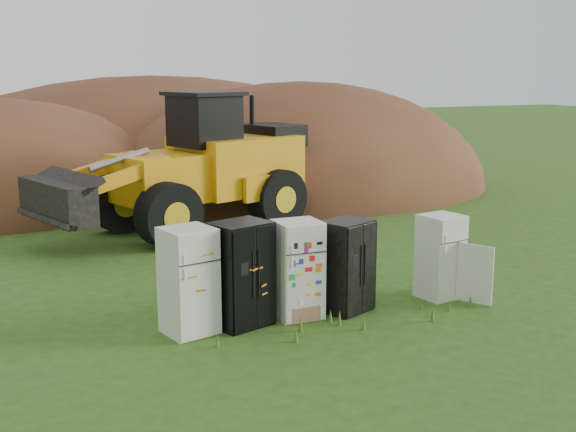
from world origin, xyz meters
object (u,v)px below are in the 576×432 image
at_px(fridge_sticker, 298,269).
at_px(fridge_leftmost, 189,281).
at_px(fridge_black_side, 241,274).
at_px(fridge_open_door, 440,256).
at_px(fridge_dark_mid, 346,266).
at_px(wheel_loader, 176,164).

bearing_deg(fridge_sticker, fridge_leftmost, -179.04).
xyz_separation_m(fridge_leftmost, fridge_black_side, (0.93, 0.02, 0.01)).
bearing_deg(fridge_open_door, fridge_dark_mid, 168.70).
distance_m(fridge_leftmost, fridge_open_door, 5.00).
bearing_deg(fridge_open_door, fridge_leftmost, 168.66).
distance_m(fridge_leftmost, fridge_black_side, 0.93).
bearing_deg(fridge_black_side, fridge_leftmost, 162.34).
relative_size(fridge_black_side, fridge_open_door, 1.12).
height_order(fridge_leftmost, fridge_dark_mid, fridge_leftmost).
bearing_deg(wheel_loader, fridge_sticker, -107.04).
bearing_deg(fridge_black_side, wheel_loader, 65.23).
bearing_deg(fridge_sticker, wheel_loader, 92.43).
relative_size(fridge_dark_mid, wheel_loader, 0.22).
bearing_deg(wheel_loader, fridge_leftmost, -122.22).
xyz_separation_m(fridge_sticker, fridge_dark_mid, (0.95, -0.03, -0.03)).
relative_size(fridge_leftmost, fridge_open_door, 1.11).
height_order(fridge_sticker, wheel_loader, wheel_loader).
bearing_deg(fridge_leftmost, fridge_open_door, -13.55).
relative_size(fridge_sticker, wheel_loader, 0.23).
distance_m(fridge_black_side, fridge_sticker, 1.07).
relative_size(fridge_sticker, fridge_dark_mid, 1.04).
bearing_deg(fridge_dark_mid, wheel_loader, 75.38).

